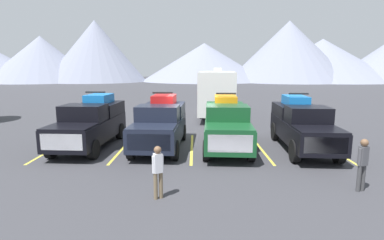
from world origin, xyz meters
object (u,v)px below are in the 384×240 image
Objects in this scene: camper_trailer_a at (217,91)px; person_b at (363,161)px; pickup_truck_c at (226,123)px; pickup_truck_d at (302,124)px; pickup_truck_a at (91,122)px; pickup_truck_b at (161,123)px; person_a at (158,169)px.

camper_trailer_a is 15.07m from person_b.
pickup_truck_d is at bearing -3.57° from pickup_truck_c.
pickup_truck_a is 0.61× the size of camper_trailer_a.
pickup_truck_b is 0.89× the size of pickup_truck_c.
pickup_truck_a reaches higher than pickup_truck_d.
pickup_truck_b is at bearing -110.04° from camper_trailer_a.
pickup_truck_d is at bearing 42.67° from person_a.
pickup_truck_d is at bearing -1.50° from pickup_truck_b.
pickup_truck_d is 5.09m from person_b.
pickup_truck_a is at bearing 178.57° from pickup_truck_c.
camper_trailer_a reaches higher than pickup_truck_b.
pickup_truck_c reaches higher than person_b.
pickup_truck_c is 0.65× the size of camper_trailer_a.
pickup_truck_c is 3.72× the size of person_a.
pickup_truck_a is 0.96× the size of pickup_truck_d.
pickup_truck_b is at bearing 142.71° from person_b.
pickup_truck_d is (3.57, -0.22, 0.01)m from pickup_truck_c.
pickup_truck_b is at bearing 178.50° from pickup_truck_d.
pickup_truck_a reaches higher than pickup_truck_c.
pickup_truck_d is 0.64× the size of camper_trailer_a.
camper_trailer_a is at bearing 53.06° from pickup_truck_a.
person_a is (4.06, -6.09, -0.28)m from pickup_truck_a.
pickup_truck_d is 3.47× the size of person_b.
pickup_truck_b reaches higher than pickup_truck_d.
pickup_truck_b is 5.91m from person_a.
pickup_truck_d reaches higher than pickup_truck_c.
camper_trailer_a reaches higher than person_b.
camper_trailer_a is 15.54m from person_a.
person_b is (6.90, -5.26, -0.22)m from pickup_truck_b.
pickup_truck_d is 3.64× the size of person_a.
person_a is 0.95× the size of person_b.
pickup_truck_a is 7.32m from person_a.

